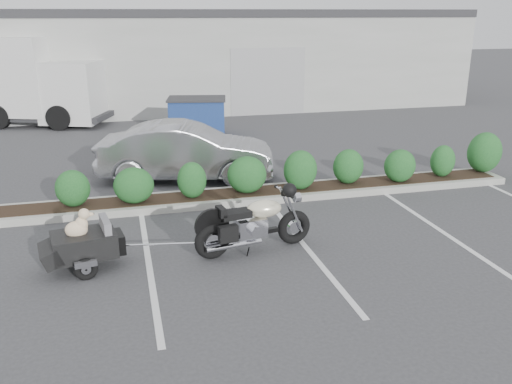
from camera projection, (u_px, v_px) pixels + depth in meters
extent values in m
plane|color=#38383A|center=(232.00, 241.00, 9.68)|extent=(90.00, 90.00, 0.00)
cube|color=#9E9E93|center=(256.00, 195.00, 11.91)|extent=(12.00, 1.00, 0.15)
cube|color=#9EA099|center=(154.00, 56.00, 24.68)|extent=(26.00, 10.00, 4.00)
torus|color=black|center=(212.00, 241.00, 8.93)|extent=(0.63, 0.26, 0.62)
torus|color=black|center=(294.00, 227.00, 9.52)|extent=(0.63, 0.26, 0.62)
cylinder|color=silver|center=(212.00, 241.00, 8.93)|extent=(0.27, 0.15, 0.26)
cylinder|color=silver|center=(294.00, 227.00, 9.52)|extent=(0.23, 0.13, 0.22)
cylinder|color=silver|center=(294.00, 211.00, 9.30)|extent=(0.40, 0.11, 0.82)
cylinder|color=silver|center=(289.00, 208.00, 9.46)|extent=(0.40, 0.11, 0.82)
cylinder|color=silver|center=(284.00, 191.00, 9.22)|extent=(0.14, 0.64, 0.03)
cylinder|color=silver|center=(297.00, 198.00, 9.36)|extent=(0.14, 0.18, 0.17)
sphere|color=black|center=(289.00, 190.00, 8.93)|extent=(0.28, 0.28, 0.24)
cube|color=silver|center=(251.00, 227.00, 9.15)|extent=(0.55, 0.39, 0.31)
cube|color=black|center=(256.00, 233.00, 9.23)|extent=(0.83, 0.23, 0.07)
ellipsoid|color=#F0E6C1|center=(264.00, 209.00, 9.16)|extent=(0.66, 0.44, 0.30)
cube|color=black|center=(235.00, 214.00, 8.96)|extent=(0.55, 0.36, 0.11)
cube|color=black|center=(221.00, 212.00, 8.84)|extent=(0.16, 0.29, 0.15)
cylinder|color=silver|center=(234.00, 245.00, 8.93)|extent=(0.97, 0.24, 0.08)
cylinder|color=silver|center=(227.00, 238.00, 9.22)|extent=(0.97, 0.24, 0.08)
cube|color=black|center=(228.00, 234.00, 8.71)|extent=(0.33, 0.18, 0.28)
cube|color=black|center=(84.00, 245.00, 8.53)|extent=(1.06, 0.82, 0.39)
cube|color=slate|center=(105.00, 226.00, 8.59)|extent=(0.20, 0.58, 0.28)
cube|color=slate|center=(87.00, 238.00, 8.52)|extent=(0.73, 0.67, 0.04)
cube|color=black|center=(51.00, 254.00, 8.36)|extent=(0.45, 0.71, 0.34)
cube|color=black|center=(118.00, 242.00, 8.75)|extent=(0.26, 0.48, 0.31)
torus|color=black|center=(86.00, 269.00, 8.26)|extent=(0.37, 0.16, 0.36)
torus|color=black|center=(80.00, 250.00, 8.93)|extent=(0.37, 0.16, 0.36)
cube|color=silver|center=(86.00, 264.00, 8.18)|extent=(0.34, 0.13, 0.09)
cube|color=silver|center=(79.00, 243.00, 8.93)|extent=(0.34, 0.13, 0.09)
cylinder|color=black|center=(83.00, 259.00, 8.59)|extent=(0.18, 0.82, 0.04)
cylinder|color=silver|center=(131.00, 243.00, 8.85)|extent=(0.55, 0.13, 0.03)
ellipsoid|color=beige|center=(76.00, 230.00, 8.43)|extent=(0.38, 0.29, 0.28)
ellipsoid|color=beige|center=(81.00, 224.00, 8.44)|extent=(0.23, 0.22, 0.25)
sphere|color=beige|center=(84.00, 214.00, 8.41)|extent=(0.20, 0.20, 0.17)
ellipsoid|color=beige|center=(90.00, 214.00, 8.44)|extent=(0.14, 0.09, 0.06)
sphere|color=black|center=(93.00, 214.00, 8.47)|extent=(0.04, 0.04, 0.03)
ellipsoid|color=beige|center=(82.00, 214.00, 8.34)|extent=(0.05, 0.04, 0.10)
ellipsoid|color=beige|center=(81.00, 212.00, 8.43)|extent=(0.05, 0.04, 0.10)
cylinder|color=beige|center=(85.00, 236.00, 8.46)|extent=(0.05, 0.05, 0.11)
cylinder|color=beige|center=(84.00, 233.00, 8.55)|extent=(0.05, 0.05, 0.11)
imported|color=#9FA0A6|center=(186.00, 152.00, 13.08)|extent=(4.41, 2.44, 1.38)
cube|color=navy|center=(197.00, 117.00, 17.85)|extent=(1.98, 1.51, 1.19)
cube|color=#2D2D30|center=(197.00, 99.00, 17.66)|extent=(2.10, 1.63, 0.06)
cube|color=silver|center=(75.00, 91.00, 19.39)|extent=(2.57, 2.74, 2.12)
cube|color=black|center=(76.00, 99.00, 19.48)|extent=(0.70, 1.74, 0.96)
cube|color=#2D2D30|center=(20.00, 114.00, 19.88)|extent=(7.05, 4.31, 0.19)
cylinder|color=black|center=(59.00, 118.00, 18.66)|extent=(0.91, 0.55, 0.87)
cylinder|color=black|center=(84.00, 108.00, 20.65)|extent=(0.91, 0.55, 0.87)
cylinder|color=black|center=(29.00, 107.00, 20.87)|extent=(0.91, 0.55, 0.87)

